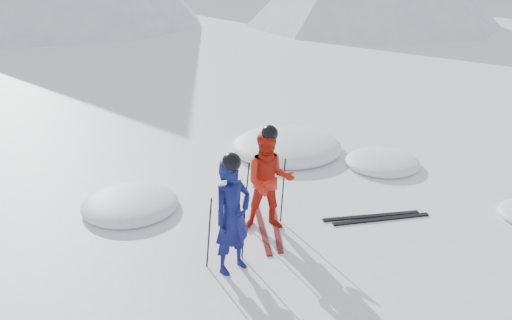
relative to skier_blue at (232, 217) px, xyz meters
name	(u,v)px	position (x,y,z in m)	size (l,w,h in m)	color
ground	(358,219)	(2.43, 0.72, -0.83)	(160.00, 160.00, 0.00)	white
skier_blue	(232,217)	(0.00, 0.00, 0.00)	(0.61, 0.40, 1.66)	#0D114F
skier_red	(269,181)	(0.90, 0.95, -0.01)	(0.80, 0.62, 1.64)	red
pole_blue_left	(209,233)	(-0.30, 0.15, -0.28)	(0.02, 0.02, 1.11)	black
pole_blue_right	(244,223)	(0.25, 0.25, -0.28)	(0.02, 0.02, 1.11)	black
pole_red_left	(246,193)	(0.60, 1.20, -0.28)	(0.02, 0.02, 1.10)	black
pole_red_right	(283,191)	(1.20, 1.10, -0.28)	(0.02, 0.02, 1.10)	black
ski_worn_left	(262,228)	(0.78, 0.95, -0.82)	(0.09, 1.70, 0.03)	black
ski_worn_right	(276,225)	(1.02, 0.95, -0.82)	(0.09, 1.70, 0.03)	black
ski_loose_a	(371,216)	(2.66, 0.70, -0.82)	(0.09, 1.70, 0.03)	black
ski_loose_b	(381,219)	(2.76, 0.55, -0.82)	(0.09, 1.70, 0.03)	black
snow_lumps	(288,166)	(2.18, 3.21, -0.83)	(7.81, 6.05, 0.53)	white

